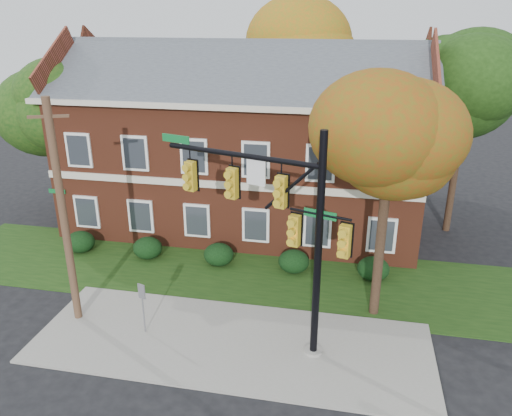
% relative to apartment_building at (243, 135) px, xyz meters
% --- Properties ---
extents(ground, '(120.00, 120.00, 0.00)m').
position_rel_apartment_building_xyz_m(ground, '(2.00, -11.95, -4.99)').
color(ground, black).
rests_on(ground, ground).
extents(sidewalk, '(14.00, 5.00, 0.08)m').
position_rel_apartment_building_xyz_m(sidewalk, '(2.00, -10.95, -4.95)').
color(sidewalk, gray).
rests_on(sidewalk, ground).
extents(grass_strip, '(30.00, 6.00, 0.04)m').
position_rel_apartment_building_xyz_m(grass_strip, '(2.00, -5.95, -4.97)').
color(grass_strip, '#193811').
rests_on(grass_strip, ground).
extents(apartment_building, '(18.80, 8.80, 9.74)m').
position_rel_apartment_building_xyz_m(apartment_building, '(0.00, 0.00, 0.00)').
color(apartment_building, brown).
rests_on(apartment_building, ground).
extents(hedge_far_left, '(1.40, 1.26, 1.05)m').
position_rel_apartment_building_xyz_m(hedge_far_left, '(-7.00, -5.25, -4.46)').
color(hedge_far_left, black).
rests_on(hedge_far_left, ground).
extents(hedge_left, '(1.40, 1.26, 1.05)m').
position_rel_apartment_building_xyz_m(hedge_left, '(-3.50, -5.25, -4.46)').
color(hedge_left, black).
rests_on(hedge_left, ground).
extents(hedge_center, '(1.40, 1.26, 1.05)m').
position_rel_apartment_building_xyz_m(hedge_center, '(0.00, -5.25, -4.46)').
color(hedge_center, black).
rests_on(hedge_center, ground).
extents(hedge_right, '(1.40, 1.26, 1.05)m').
position_rel_apartment_building_xyz_m(hedge_right, '(3.50, -5.25, -4.46)').
color(hedge_right, black).
rests_on(hedge_right, ground).
extents(hedge_far_right, '(1.40, 1.26, 1.05)m').
position_rel_apartment_building_xyz_m(hedge_far_right, '(7.00, -5.25, -4.46)').
color(hedge_far_right, black).
rests_on(hedge_far_right, ground).
extents(tree_near_right, '(4.50, 4.25, 8.58)m').
position_rel_apartment_building_xyz_m(tree_near_right, '(7.22, -8.09, 1.68)').
color(tree_near_right, black).
rests_on(tree_near_right, ground).
extents(tree_left_rear, '(5.40, 5.10, 8.88)m').
position_rel_apartment_building_xyz_m(tree_left_rear, '(-9.73, -1.12, 1.69)').
color(tree_left_rear, black).
rests_on(tree_left_rear, ground).
extents(tree_right_rear, '(6.30, 5.95, 10.62)m').
position_rel_apartment_building_xyz_m(tree_right_rear, '(11.31, 0.86, 3.13)').
color(tree_right_rear, black).
rests_on(tree_right_rear, ground).
extents(tree_far_rear, '(6.84, 6.46, 11.52)m').
position_rel_apartment_building_xyz_m(tree_far_rear, '(1.34, 7.84, 3.86)').
color(tree_far_rear, black).
rests_on(tree_far_rear, ground).
extents(traffic_signal, '(6.75, 2.24, 7.81)m').
position_rel_apartment_building_xyz_m(traffic_signal, '(3.57, -10.54, -0.14)').
color(traffic_signal, gray).
rests_on(traffic_signal, ground).
extents(utility_pole, '(1.25, 0.58, 8.44)m').
position_rel_apartment_building_xyz_m(utility_pole, '(-4.12, -10.58, -0.71)').
color(utility_pole, '#513826').
rests_on(utility_pole, ground).
extents(sign_post, '(0.30, 0.13, 2.06)m').
position_rel_apartment_building_xyz_m(sign_post, '(-1.22, -10.99, -3.59)').
color(sign_post, slate).
rests_on(sign_post, ground).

